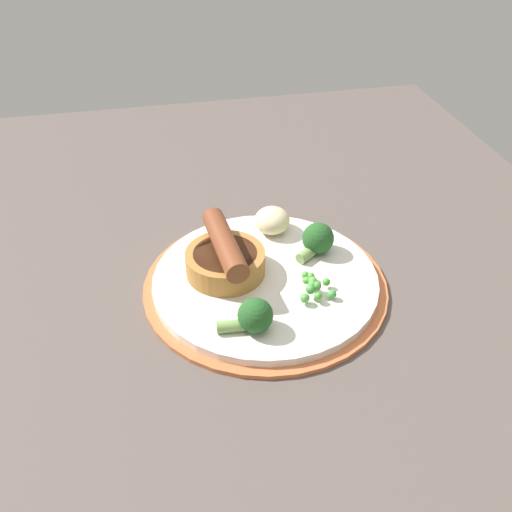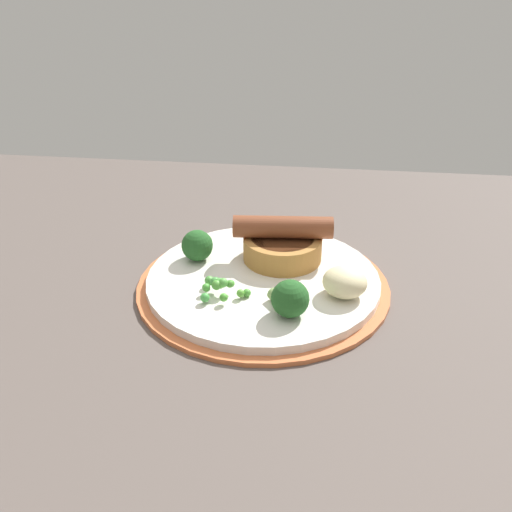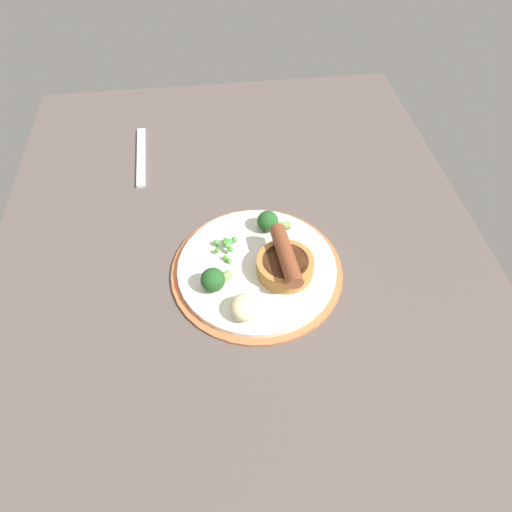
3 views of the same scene
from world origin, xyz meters
The scene contains 8 objects.
dining_table centered at (0.00, 0.00, 1.50)cm, with size 110.00×80.00×3.00cm, color #564C47.
dinner_plate centered at (1.70, 2.00, 3.57)cm, with size 26.41×26.41×1.40cm.
sausage_pudding centered at (3.36, 6.04, 6.36)cm, with size 10.85×8.57×5.04cm.
pea_pile centered at (-2.04, -2.24, 5.44)cm, with size 4.88×3.89×1.90cm.
broccoli_floret_near centered at (4.88, -4.69, 6.11)cm, with size 4.15×4.74×3.58cm.
broccoli_floret_far centered at (-5.82, 4.91, 6.02)cm, with size 3.43×5.49×3.43cm.
potato_chunk_0 centered at (10.02, -0.70, 5.89)cm, with size 4.18×4.39×2.99cm, color beige.
fork centered at (-29.19, -16.82, 3.30)cm, with size 18.00×1.60×0.60cm, color silver.
Camera 3 is at (45.14, -3.54, 58.48)cm, focal length 32.00 mm.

